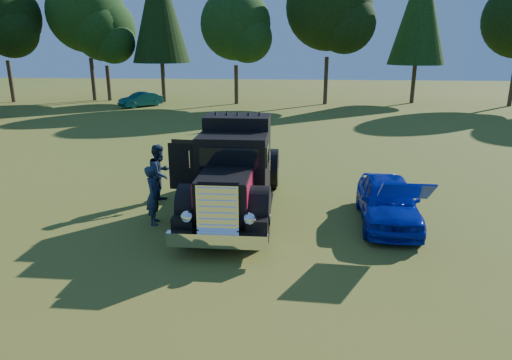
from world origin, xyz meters
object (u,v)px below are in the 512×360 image
(spectator_far, at_px, (160,173))
(distant_teal_car, at_px, (141,100))
(diamond_t_truck, at_px, (234,175))
(spectator_near, at_px, (153,195))
(hotrod_coupe, at_px, (388,201))

(spectator_far, relative_size, distant_teal_car, 0.53)
(diamond_t_truck, distance_m, spectator_far, 2.83)
(diamond_t_truck, distance_m, spectator_near, 2.54)
(diamond_t_truck, xyz_separation_m, spectator_near, (-2.28, -1.05, -0.39))
(hotrod_coupe, height_order, spectator_far, spectator_far)
(diamond_t_truck, xyz_separation_m, spectator_far, (-2.66, 0.93, -0.29))
(hotrod_coupe, bearing_deg, distant_teal_car, 122.40)
(spectator_near, xyz_separation_m, distant_teal_car, (-9.25, 26.15, -0.27))
(diamond_t_truck, bearing_deg, distant_teal_car, 114.66)
(spectator_near, relative_size, spectator_far, 0.89)
(diamond_t_truck, xyz_separation_m, distant_teal_car, (-11.52, 25.10, -0.66))
(spectator_far, bearing_deg, spectator_near, -152.18)
(hotrod_coupe, xyz_separation_m, spectator_near, (-6.93, -0.66, 0.19))
(diamond_t_truck, distance_m, hotrod_coupe, 4.71)
(diamond_t_truck, bearing_deg, hotrod_coupe, -4.82)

